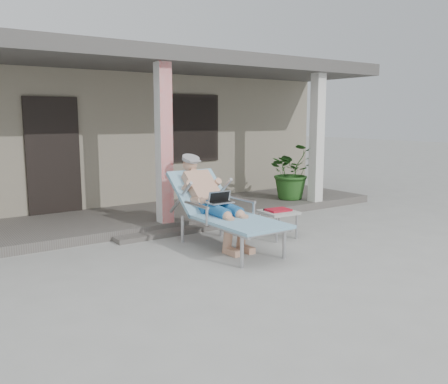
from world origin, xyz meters
TOP-DOWN VIEW (x-y plane):
  - ground at (0.00, 0.00)m, footprint 60.00×60.00m
  - house at (0.00, 6.50)m, footprint 10.40×5.40m
  - porch_deck at (0.00, 3.00)m, footprint 10.00×2.00m
  - porch_overhang at (0.00, 2.95)m, footprint 10.00×2.30m
  - porch_step at (0.00, 1.85)m, footprint 2.00×0.30m
  - lounger at (0.22, 0.90)m, footprint 0.83×2.19m
  - side_table at (1.25, 0.72)m, footprint 0.56×0.56m
  - potted_palm at (3.30, 2.64)m, footprint 1.31×1.22m

SIDE VIEW (x-z plane):
  - ground at x=0.00m, z-range 0.00..0.00m
  - porch_step at x=0.00m, z-range 0.00..0.07m
  - porch_deck at x=0.00m, z-range 0.00..0.15m
  - side_table at x=1.25m, z-range 0.16..0.62m
  - potted_palm at x=3.30m, z-range 0.15..1.33m
  - lounger at x=0.22m, z-range 0.16..1.58m
  - house at x=0.00m, z-range 0.02..3.32m
  - porch_overhang at x=0.00m, z-range 1.36..4.21m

